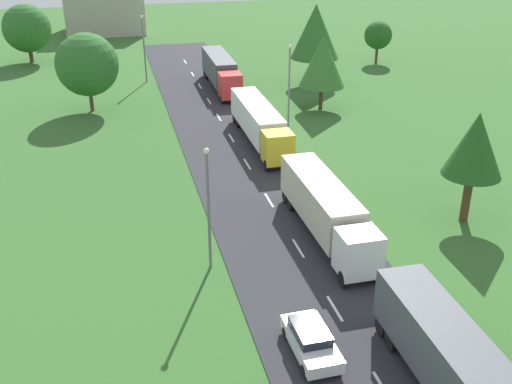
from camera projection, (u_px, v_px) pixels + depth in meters
road at (314, 275)px, 36.85m from camera, size 10.00×140.00×0.06m
lane_marking_centre at (331, 303)px, 34.24m from camera, size 0.16×122.52×0.01m
truck_lead at (458, 370)px, 26.39m from camera, size 2.62×12.71×3.50m
truck_second at (326, 208)px, 40.47m from camera, size 2.59×12.92×3.54m
truck_third at (259, 122)px, 56.66m from camera, size 2.51×14.43×3.42m
truck_fourth at (221, 70)px, 73.72m from camera, size 2.61×13.98×3.77m
car_second at (311, 340)px, 30.11m from camera, size 1.98×4.36×1.48m
lamppost_second at (208, 203)px, 35.90m from camera, size 0.36×0.36×7.90m
lamppost_third at (289, 83)px, 59.31m from camera, size 0.36×0.36×8.35m
lamppost_fourth at (144, 46)px, 75.41m from camera, size 0.36×0.36×8.21m
tree_oak at (378, 35)px, 85.42m from camera, size 3.87×3.87×5.75m
tree_birch at (27, 28)px, 84.93m from camera, size 6.65×6.65×8.12m
tree_maple at (475, 145)px, 40.91m from camera, size 4.05×4.05×8.01m
tree_elm at (87, 65)px, 64.25m from camera, size 6.63×6.63×8.41m
tree_ash at (323, 61)px, 64.81m from camera, size 4.95×4.95×8.02m
tree_lime at (315, 31)px, 73.44m from camera, size 5.88×5.88×9.79m
distant_building at (104, 6)px, 106.31m from camera, size 13.17×11.85×8.66m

